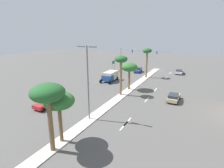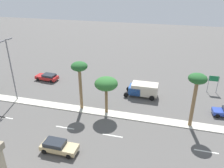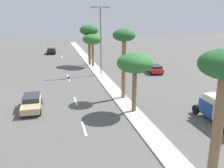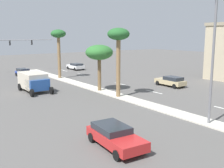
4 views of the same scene
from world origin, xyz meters
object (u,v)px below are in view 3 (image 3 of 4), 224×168
(sedan_black_mid, at_px, (51,51))
(palm_tree_near, at_px, (135,64))
(palm_tree_left, at_px, (89,31))
(sedan_tan_left, at_px, (32,103))
(palm_tree_leading, at_px, (224,79))
(street_lamp_trailing, at_px, (101,36))
(palm_tree_rear, at_px, (92,40))
(palm_tree_center, at_px, (124,40))
(sedan_red_trailing, at_px, (154,68))

(sedan_black_mid, bearing_deg, palm_tree_near, -79.26)
(palm_tree_left, relative_size, sedan_black_mid, 1.84)
(palm_tree_left, xyz_separation_m, sedan_tan_left, (-9.34, -21.03, -5.58))
(palm_tree_leading, height_order, street_lamp_trailing, street_lamp_trailing)
(palm_tree_near, bearing_deg, palm_tree_left, 91.30)
(palm_tree_left, xyz_separation_m, sedan_black_mid, (-7.04, 15.86, -5.59))
(palm_tree_near, height_order, sedan_black_mid, palm_tree_near)
(palm_tree_near, xyz_separation_m, palm_tree_rear, (-0.24, 22.35, 0.09))
(palm_tree_near, distance_m, palm_tree_rear, 22.36)
(palm_tree_near, distance_m, palm_tree_center, 4.54)
(palm_tree_center, bearing_deg, palm_tree_leading, -91.49)
(street_lamp_trailing, bearing_deg, palm_tree_near, -90.01)
(palm_tree_leading, xyz_separation_m, street_lamp_trailing, (0.27, 28.44, -0.45))
(palm_tree_rear, xyz_separation_m, street_lamp_trailing, (0.24, -6.30, 1.23))
(sedan_red_trailing, bearing_deg, sedan_black_mid, 123.37)
(sedan_red_trailing, height_order, sedan_black_mid, sedan_black_mid)
(palm_tree_center, height_order, sedan_black_mid, palm_tree_center)
(palm_tree_near, height_order, palm_tree_left, palm_tree_left)
(palm_tree_left, height_order, sedan_red_trailing, palm_tree_left)
(palm_tree_leading, bearing_deg, palm_tree_near, 88.77)
(palm_tree_leading, height_order, sedan_tan_left, palm_tree_leading)
(street_lamp_trailing, xyz_separation_m, sedan_red_trailing, (8.77, -0.88, -5.45))
(palm_tree_rear, distance_m, sedan_black_mid, 19.57)
(palm_tree_left, xyz_separation_m, palm_tree_rear, (0.30, -1.79, -1.38))
(palm_tree_leading, xyz_separation_m, palm_tree_near, (0.27, 12.38, -1.77))
(palm_tree_center, distance_m, sedan_tan_left, 11.70)
(street_lamp_trailing, bearing_deg, sedan_tan_left, -127.41)
(palm_tree_left, distance_m, sedan_black_mid, 18.23)
(palm_tree_leading, bearing_deg, sedan_black_mid, 97.95)
(palm_tree_center, relative_size, sedan_red_trailing, 1.65)
(palm_tree_near, height_order, sedan_red_trailing, palm_tree_near)
(palm_tree_leading, xyz_separation_m, palm_tree_left, (-0.28, 36.53, -0.30))
(palm_tree_leading, relative_size, sedan_tan_left, 1.75)
(sedan_tan_left, bearing_deg, palm_tree_left, 66.05)
(palm_tree_near, relative_size, palm_tree_rear, 0.98)
(palm_tree_near, relative_size, street_lamp_trailing, 0.55)
(street_lamp_trailing, relative_size, sedan_tan_left, 2.33)
(palm_tree_center, relative_size, palm_tree_left, 1.05)
(palm_tree_left, bearing_deg, palm_tree_leading, -89.56)
(palm_tree_near, height_order, palm_tree_center, palm_tree_center)
(palm_tree_leading, xyz_separation_m, sedan_red_trailing, (9.03, 27.56, -5.90))
(sedan_black_mid, xyz_separation_m, sedan_tan_left, (-2.30, -36.88, 0.01))
(street_lamp_trailing, height_order, sedan_red_trailing, street_lamp_trailing)
(palm_tree_rear, height_order, sedan_black_mid, palm_tree_rear)
(palm_tree_near, distance_m, sedan_red_trailing, 18.01)
(palm_tree_rear, distance_m, sedan_red_trailing, 12.27)
(sedan_red_trailing, bearing_deg, palm_tree_leading, -108.15)
(sedan_red_trailing, bearing_deg, palm_tree_near, -120.02)
(sedan_tan_left, bearing_deg, palm_tree_leading, -58.18)
(palm_tree_center, height_order, street_lamp_trailing, street_lamp_trailing)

